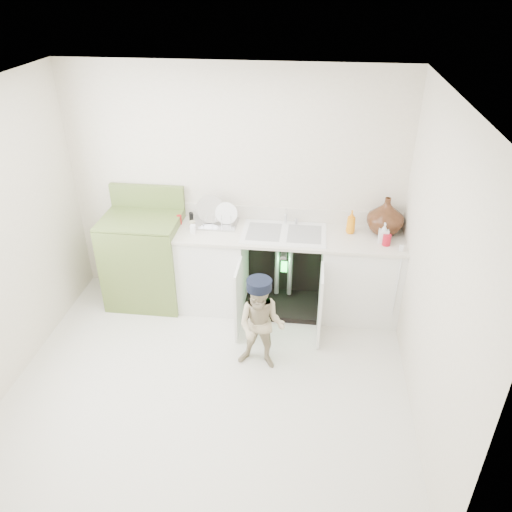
{
  "coord_description": "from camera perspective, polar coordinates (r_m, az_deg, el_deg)",
  "views": [
    {
      "loc": [
        0.81,
        -3.28,
        3.24
      ],
      "look_at": [
        0.32,
        0.7,
        0.91
      ],
      "focal_mm": 35.0,
      "sensor_mm": 36.0,
      "label": 1
    }
  ],
  "objects": [
    {
      "name": "avocado_stove",
      "position": [
        5.51,
        -12.53,
        -0.26
      ],
      "size": [
        0.8,
        0.65,
        1.25
      ],
      "color": "#5C7533",
      "rests_on": "ground"
    },
    {
      "name": "repair_worker",
      "position": [
        4.5,
        0.59,
        -7.83
      ],
      "size": [
        0.48,
        0.82,
        0.93
      ],
      "rotation": [
        0.0,
        0.0,
        -0.13
      ],
      "color": "tan",
      "rests_on": "ground"
    },
    {
      "name": "ground",
      "position": [
        4.68,
        -5.13,
        -13.79
      ],
      "size": [
        3.5,
        3.5,
        0.0
      ],
      "primitive_type": "plane",
      "color": "beige",
      "rests_on": "ground"
    },
    {
      "name": "room_shell",
      "position": [
        3.92,
        -5.95,
        -0.52
      ],
      "size": [
        6.0,
        5.5,
        1.26
      ],
      "color": "beige",
      "rests_on": "ground"
    },
    {
      "name": "counter_run",
      "position": [
        5.27,
        3.63,
        -1.36
      ],
      "size": [
        2.44,
        1.02,
        1.28
      ],
      "color": "silver",
      "rests_on": "ground"
    }
  ]
}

